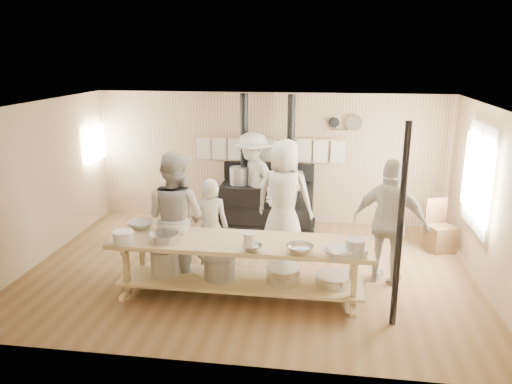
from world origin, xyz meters
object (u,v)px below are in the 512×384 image
(cook_by_window, at_px, (253,181))
(chair, at_px, (440,235))
(roasting_pan, at_px, (346,252))
(stove, at_px, (267,201))
(cook_right, at_px, (390,223))
(prep_table, at_px, (240,263))
(cook_far_left, at_px, (210,227))
(cook_left, at_px, (176,218))
(cook_center, at_px, (284,197))

(cook_by_window, distance_m, chair, 3.52)
(roasting_pan, bearing_deg, stove, 113.15)
(cook_right, relative_size, roasting_pan, 4.14)
(stove, bearing_deg, roasting_pan, -66.85)
(roasting_pan, bearing_deg, prep_table, 167.03)
(cook_far_left, xyz_separation_m, cook_by_window, (0.34, 2.17, 0.18))
(cook_far_left, bearing_deg, cook_left, 20.95)
(cook_left, relative_size, cook_center, 1.01)
(prep_table, xyz_separation_m, cook_center, (0.46, 1.72, 0.47))
(cook_center, bearing_deg, prep_table, 86.82)
(cook_far_left, relative_size, chair, 1.72)
(cook_right, relative_size, cook_by_window, 0.99)
(prep_table, distance_m, cook_right, 2.28)
(cook_center, relative_size, cook_right, 1.05)
(cook_by_window, distance_m, roasting_pan, 3.59)
(cook_center, height_order, cook_by_window, cook_center)
(cook_far_left, distance_m, chair, 4.07)
(cook_right, relative_size, chair, 2.11)
(stove, distance_m, roasting_pan, 3.66)
(stove, xyz_separation_m, cook_right, (2.10, -2.25, 0.43))
(prep_table, bearing_deg, stove, 89.96)
(cook_far_left, relative_size, roasting_pan, 3.37)
(cook_by_window, bearing_deg, chair, 33.58)
(stove, height_order, cook_by_window, stove)
(cook_center, xyz_separation_m, cook_right, (1.64, -0.95, -0.04))
(cook_by_window, bearing_deg, cook_left, -63.66)
(cook_left, relative_size, roasting_pan, 4.37)
(cook_right, bearing_deg, chair, -104.03)
(cook_far_left, height_order, cook_by_window, cook_by_window)
(cook_far_left, relative_size, cook_by_window, 0.81)
(cook_far_left, relative_size, cook_right, 0.81)
(cook_left, relative_size, cook_by_window, 1.05)
(cook_far_left, xyz_separation_m, cook_left, (-0.45, -0.30, 0.23))
(cook_left, distance_m, roasting_pan, 2.56)
(cook_center, bearing_deg, cook_right, 161.73)
(chair, height_order, roasting_pan, roasting_pan)
(stove, xyz_separation_m, cook_far_left, (-0.58, -2.33, 0.25))
(cook_center, bearing_deg, cook_far_left, 56.67)
(cook_left, bearing_deg, chair, -135.96)
(stove, xyz_separation_m, chair, (3.15, -0.80, -0.26))
(prep_table, height_order, cook_far_left, cook_far_left)
(chair, relative_size, roasting_pan, 1.96)
(roasting_pan, bearing_deg, cook_center, 115.45)
(stove, height_order, cook_center, stove)
(cook_far_left, bearing_deg, cook_by_window, -111.55)
(prep_table, height_order, chair, chair)
(cook_left, distance_m, cook_center, 1.99)
(prep_table, relative_size, roasting_pan, 7.87)
(prep_table, height_order, cook_left, cook_left)
(stove, height_order, cook_far_left, stove)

